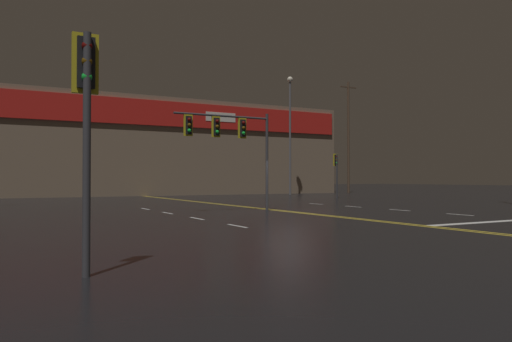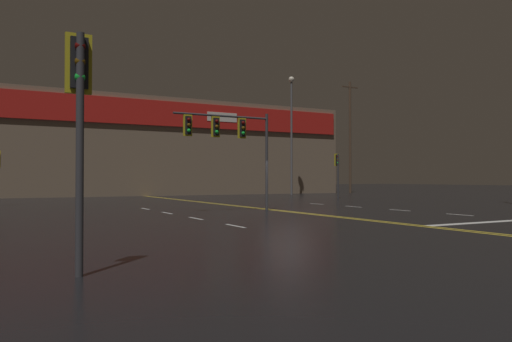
% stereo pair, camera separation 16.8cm
% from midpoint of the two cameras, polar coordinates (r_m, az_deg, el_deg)
% --- Properties ---
extents(ground_plane, '(200.00, 200.00, 0.00)m').
position_cam_midpoint_polar(ground_plane, '(24.13, 3.55, -4.65)').
color(ground_plane, black).
extents(road_markings, '(16.23, 60.00, 0.01)m').
position_cam_midpoint_polar(road_markings, '(23.32, 8.30, -4.76)').
color(road_markings, gold).
rests_on(road_markings, ground).
extents(traffic_signal_median, '(4.97, 0.36, 4.84)m').
position_cam_midpoint_polar(traffic_signal_median, '(24.07, -3.46, 4.34)').
color(traffic_signal_median, '#38383D').
rests_on(traffic_signal_median, ground).
extents(traffic_signal_corner_southwest, '(0.42, 0.36, 3.97)m').
position_cam_midpoint_polar(traffic_signal_corner_southwest, '(8.69, -19.39, 8.03)').
color(traffic_signal_corner_southwest, '#38383D').
rests_on(traffic_signal_corner_southwest, ground).
extents(traffic_signal_corner_northeast, '(0.42, 0.36, 3.63)m').
position_cam_midpoint_polar(traffic_signal_corner_northeast, '(41.19, 9.03, 0.63)').
color(traffic_signal_corner_northeast, '#38383D').
rests_on(traffic_signal_corner_northeast, ground).
extents(streetlight_median_approach, '(0.56, 0.56, 11.62)m').
position_cam_midpoint_polar(streetlight_median_approach, '(49.15, 3.82, 5.68)').
color(streetlight_median_approach, '#59595E').
rests_on(streetlight_median_approach, ground).
extents(building_backdrop, '(43.38, 10.23, 9.31)m').
position_cam_midpoint_polar(building_backdrop, '(51.64, -14.26, 2.56)').
color(building_backdrop, '#7A6651').
rests_on(building_backdrop, ground).
extents(utility_pole_row, '(48.77, 0.26, 12.78)m').
position_cam_midpoint_polar(utility_pole_row, '(46.37, -12.81, 5.26)').
color(utility_pole_row, '#4C3828').
rests_on(utility_pole_row, ground).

